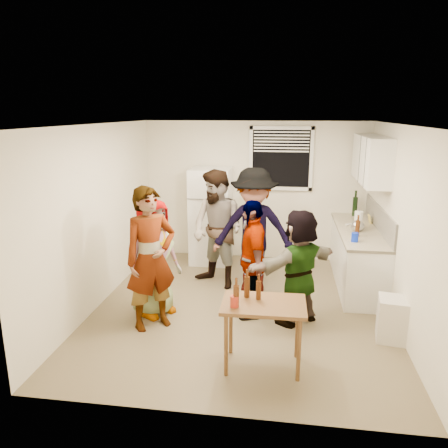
% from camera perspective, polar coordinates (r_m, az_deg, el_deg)
% --- Properties ---
extents(room, '(4.00, 4.50, 2.50)m').
position_cam_1_polar(room, '(6.21, 2.27, -10.86)').
color(room, white).
rests_on(room, ground).
extents(window, '(1.12, 0.10, 1.06)m').
position_cam_1_polar(window, '(7.84, 7.44, 8.46)').
color(window, white).
rests_on(window, room).
extents(refrigerator, '(0.70, 0.70, 1.70)m').
position_cam_1_polar(refrigerator, '(7.79, -1.70, 1.08)').
color(refrigerator, white).
rests_on(refrigerator, ground).
extents(counter_lower, '(0.60, 2.20, 0.86)m').
position_cam_1_polar(counter_lower, '(7.19, 16.95, -4.23)').
color(counter_lower, white).
rests_on(counter_lower, ground).
extents(countertop, '(0.64, 2.22, 0.04)m').
position_cam_1_polar(countertop, '(7.06, 17.22, -0.77)').
color(countertop, '#BAAF92').
rests_on(countertop, counter_lower).
extents(backsplash, '(0.03, 2.20, 0.36)m').
position_cam_1_polar(backsplash, '(7.06, 19.62, 0.72)').
color(backsplash, '#AFAAA0').
rests_on(backsplash, countertop).
extents(upper_cabinets, '(0.34, 1.60, 0.70)m').
position_cam_1_polar(upper_cabinets, '(7.08, 18.67, 8.00)').
color(upper_cabinets, white).
rests_on(upper_cabinets, room).
extents(kettle, '(0.27, 0.24, 0.20)m').
position_cam_1_polar(kettle, '(6.91, 16.99, -0.90)').
color(kettle, silver).
rests_on(kettle, countertop).
extents(paper_towel, '(0.13, 0.13, 0.28)m').
position_cam_1_polar(paper_towel, '(7.05, 17.07, -0.60)').
color(paper_towel, white).
rests_on(paper_towel, countertop).
extents(wine_bottle, '(0.08, 0.08, 0.33)m').
position_cam_1_polar(wine_bottle, '(7.91, 16.64, 1.04)').
color(wine_bottle, black).
rests_on(wine_bottle, countertop).
extents(beer_bottle_counter, '(0.06, 0.06, 0.24)m').
position_cam_1_polar(beer_bottle_counter, '(6.61, 16.95, -1.60)').
color(beer_bottle_counter, '#47230C').
rests_on(beer_bottle_counter, countertop).
extents(blue_cup, '(0.10, 0.10, 0.13)m').
position_cam_1_polar(blue_cup, '(6.35, 16.67, -2.23)').
color(blue_cup, '#0C2AD5').
rests_on(blue_cup, countertop).
extents(picture_frame, '(0.02, 0.16, 0.13)m').
position_cam_1_polar(picture_frame, '(7.46, 18.48, 0.63)').
color(picture_frame, '#EFD15C').
rests_on(picture_frame, countertop).
extents(trash_bin, '(0.41, 0.41, 0.53)m').
position_cam_1_polar(trash_bin, '(5.69, 21.21, -11.65)').
color(trash_bin, silver).
rests_on(trash_bin, ground).
extents(serving_table, '(0.88, 0.60, 0.74)m').
position_cam_1_polar(serving_table, '(4.97, 5.02, -17.95)').
color(serving_table, brown).
rests_on(serving_table, ground).
extents(beer_bottle_table, '(0.05, 0.05, 0.20)m').
position_cam_1_polar(beer_bottle_table, '(4.70, 4.51, -9.76)').
color(beer_bottle_table, '#47230C').
rests_on(beer_bottle_table, serving_table).
extents(red_cup, '(0.09, 0.09, 0.12)m').
position_cam_1_polar(red_cup, '(4.52, 1.37, -10.75)').
color(red_cup, '#B32D1B').
rests_on(red_cup, serving_table).
extents(guest_grey, '(1.74, 1.55, 0.50)m').
position_cam_1_polar(guest_grey, '(6.14, -8.89, -11.35)').
color(guest_grey, gray).
rests_on(guest_grey, ground).
extents(guest_stripe, '(1.67, 1.80, 0.43)m').
position_cam_1_polar(guest_stripe, '(5.81, -9.16, -12.94)').
color(guest_stripe, '#141933').
rests_on(guest_stripe, ground).
extents(guest_back_left, '(1.74, 2.01, 0.69)m').
position_cam_1_polar(guest_back_left, '(6.95, -0.83, -7.99)').
color(guest_back_left, brown).
rests_on(guest_back_left, ground).
extents(guest_back_right, '(1.23, 1.89, 0.70)m').
position_cam_1_polar(guest_back_right, '(6.82, 3.76, -8.50)').
color(guest_back_right, '#39393D').
rests_on(guest_back_right, ground).
extents(guest_black, '(1.76, 1.28, 0.39)m').
position_cam_1_polar(guest_black, '(6.04, 3.55, -11.66)').
color(guest_black, black).
rests_on(guest_black, ground).
extents(guest_orange, '(2.04, 2.05, 0.44)m').
position_cam_1_polar(guest_orange, '(5.93, 9.46, -12.39)').
color(guest_orange, '#E98655').
rests_on(guest_orange, ground).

